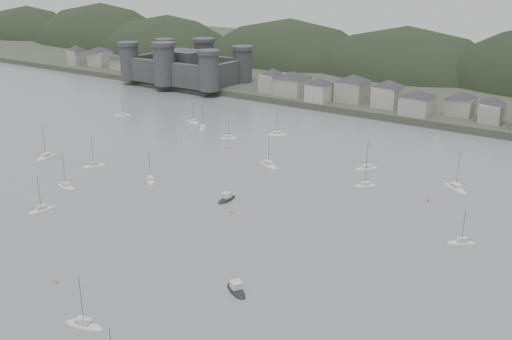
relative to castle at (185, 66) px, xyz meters
The scene contains 9 objects.
ground 216.45m from the castle, 56.28° to the right, with size 900.00×900.00×0.00m, color slate.
far_shore_land 166.61m from the castle, 43.83° to the left, with size 900.00×250.00×3.00m, color #383D2D.
forested_ridge 155.26m from the castle, 35.67° to the left, with size 851.55×103.94×102.57m.
castle is the anchor object (origin of this frame).
sailboat_lead 182.35m from the castle, 22.97° to the right, with size 9.45×8.24×13.05m.
moored_fleet 160.57m from the castle, 48.92° to the right, with size 253.56×172.07×12.75m.
motor_launch_near 213.60m from the castle, 45.78° to the right, with size 7.49×5.80×3.73m.
motor_launch_far 165.97m from the castle, 44.56° to the right, with size 2.82×7.42×3.77m.
mooring_buoys 172.26m from the castle, 46.44° to the right, with size 168.36×105.69×0.70m.
Camera 1 is at (89.79, -53.31, 61.32)m, focal length 40.50 mm.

